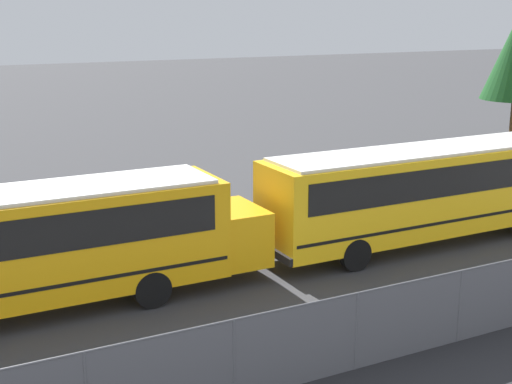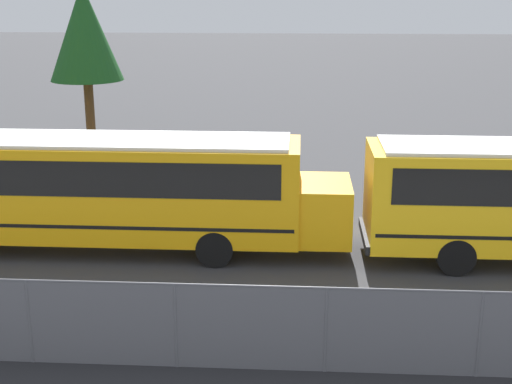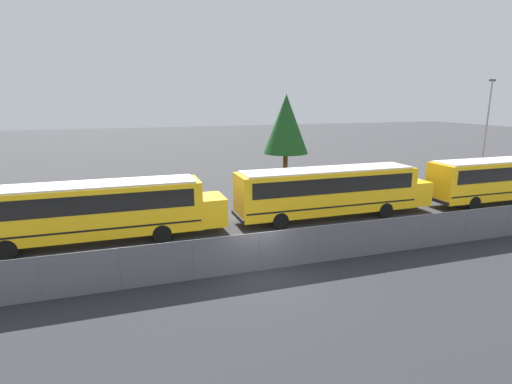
{
  "view_description": "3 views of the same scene",
  "coord_description": "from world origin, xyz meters",
  "px_view_note": "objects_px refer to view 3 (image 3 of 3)",
  "views": [
    {
      "loc": [
        -23.94,
        -12.01,
        7.91
      ],
      "look_at": [
        -13.93,
        7.33,
        2.35
      ],
      "focal_mm": 50.0,
      "sensor_mm": 36.0,
      "label": 1
    },
    {
      "loc": [
        -15.79,
        -12.99,
        7.65
      ],
      "look_at": [
        -17.01,
        6.56,
        1.86
      ],
      "focal_mm": 50.0,
      "sensor_mm": 36.0,
      "label": 2
    },
    {
      "loc": [
        -5.57,
        -16.4,
        7.84
      ],
      "look_at": [
        1.92,
        6.22,
        2.26
      ],
      "focal_mm": 28.0,
      "sensor_mm": 36.0,
      "label": 3
    }
  ],
  "objects_px": {
    "tree_2": "(286,124)",
    "light_pole": "(487,126)",
    "school_bus_3": "(93,208)",
    "school_bus_5": "(505,177)",
    "school_bus_4": "(331,189)"
  },
  "relations": [
    {
      "from": "school_bus_3",
      "to": "school_bus_5",
      "type": "xyz_separation_m",
      "value": [
        29.48,
        -0.3,
        0.0
      ]
    },
    {
      "from": "school_bus_3",
      "to": "light_pole",
      "type": "xyz_separation_m",
      "value": [
        35.57,
        7.44,
        3.21
      ]
    },
    {
      "from": "school_bus_4",
      "to": "light_pole",
      "type": "xyz_separation_m",
      "value": [
        20.84,
        7.28,
        3.21
      ]
    },
    {
      "from": "school_bus_4",
      "to": "tree_2",
      "type": "distance_m",
      "value": 12.08
    },
    {
      "from": "school_bus_3",
      "to": "light_pole",
      "type": "distance_m",
      "value": 36.48
    },
    {
      "from": "school_bus_3",
      "to": "tree_2",
      "type": "xyz_separation_m",
      "value": [
        16.15,
        11.62,
        3.53
      ]
    },
    {
      "from": "light_pole",
      "to": "school_bus_3",
      "type": "bearing_deg",
      "value": -168.19
    },
    {
      "from": "school_bus_4",
      "to": "school_bus_5",
      "type": "xyz_separation_m",
      "value": [
        14.75,
        -0.46,
        0.0
      ]
    },
    {
      "from": "school_bus_5",
      "to": "light_pole",
      "type": "xyz_separation_m",
      "value": [
        6.09,
        7.74,
        3.21
      ]
    },
    {
      "from": "tree_2",
      "to": "school_bus_3",
      "type": "bearing_deg",
      "value": -144.27
    },
    {
      "from": "school_bus_4",
      "to": "light_pole",
      "type": "distance_m",
      "value": 22.3
    },
    {
      "from": "school_bus_5",
      "to": "tree_2",
      "type": "distance_m",
      "value": 18.22
    },
    {
      "from": "light_pole",
      "to": "tree_2",
      "type": "height_order",
      "value": "light_pole"
    },
    {
      "from": "tree_2",
      "to": "light_pole",
      "type": "bearing_deg",
      "value": -12.15
    },
    {
      "from": "school_bus_5",
      "to": "light_pole",
      "type": "relative_size",
      "value": 1.43
    }
  ]
}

